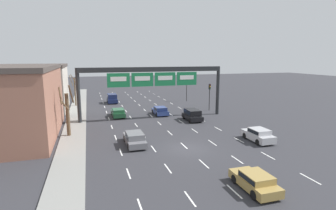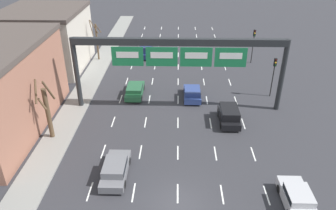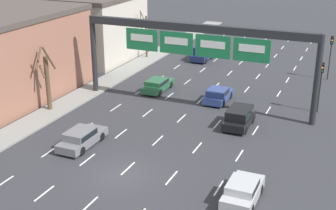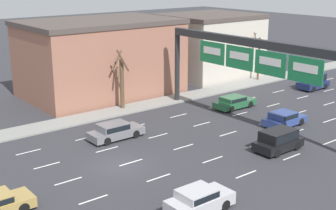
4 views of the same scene
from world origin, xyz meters
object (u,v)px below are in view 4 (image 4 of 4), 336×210
(car_blue, at_px, (284,118))
(tree_bare_second, at_px, (258,56))
(tree_bare_closest, at_px, (121,80))
(car_green, at_px, (234,102))
(car_silver, at_px, (199,200))
(suv_black, at_px, (278,139))
(car_grey, at_px, (115,130))
(sign_gantry, at_px, (257,57))
(suv_navy, at_px, (313,81))

(car_blue, xyz_separation_m, tree_bare_second, (-13.41, 11.87, 2.50))
(tree_bare_closest, bearing_deg, car_green, 53.31)
(tree_bare_closest, bearing_deg, car_silver, -21.52)
(suv_black, xyz_separation_m, tree_bare_second, (-16.91, 17.05, 2.27))
(car_grey, xyz_separation_m, car_green, (-0.15, 14.24, -0.07))
(car_grey, bearing_deg, suv_black, 40.10)
(sign_gantry, relative_size, car_grey, 4.72)
(suv_navy, height_order, suv_black, suv_navy)
(car_silver, distance_m, tree_bare_closest, 21.81)
(suv_navy, bearing_deg, car_silver, -66.21)
(car_silver, height_order, tree_bare_second, tree_bare_second)
(car_grey, bearing_deg, tree_bare_closest, 142.87)
(car_grey, relative_size, car_green, 1.03)
(car_grey, relative_size, tree_bare_closest, 0.78)
(car_green, bearing_deg, tree_bare_closest, -126.69)
(sign_gantry, distance_m, car_silver, 17.33)
(car_green, distance_m, car_blue, 6.71)
(car_silver, distance_m, car_grey, 13.59)
(sign_gantry, relative_size, car_blue, 5.29)
(sign_gantry, distance_m, suv_black, 7.95)
(sign_gantry, xyz_separation_m, car_green, (-5.06, 2.85, -5.57))
(car_silver, xyz_separation_m, car_green, (-13.45, 16.99, -0.09))
(car_blue, bearing_deg, car_green, 174.76)
(suv_black, bearing_deg, tree_bare_second, 134.77)
(suv_navy, xyz_separation_m, car_blue, (6.45, -13.61, -0.32))
(sign_gantry, height_order, car_blue, sign_gantry)
(car_grey, height_order, car_blue, car_grey)
(car_silver, bearing_deg, car_grey, 168.32)
(sign_gantry, bearing_deg, suv_navy, 106.96)
(tree_bare_closest, bearing_deg, car_blue, 32.13)
(car_silver, height_order, car_blue, car_silver)
(car_silver, xyz_separation_m, tree_bare_second, (-20.18, 28.24, 2.42))
(suv_navy, distance_m, car_green, 13.00)
(car_green, xyz_separation_m, tree_bare_second, (-6.73, 11.25, 2.52))
(tree_bare_closest, bearing_deg, car_grey, -37.13)
(suv_black, bearing_deg, tree_bare_closest, -169.15)
(car_silver, distance_m, car_blue, 17.72)
(car_silver, relative_size, car_green, 0.90)
(tree_bare_second, bearing_deg, car_silver, -54.45)
(car_silver, relative_size, suv_black, 1.01)
(car_blue, bearing_deg, car_grey, -115.60)
(car_silver, height_order, car_grey, car_silver)
(car_grey, height_order, tree_bare_second, tree_bare_second)
(car_silver, distance_m, tree_bare_second, 34.80)
(car_blue, bearing_deg, tree_bare_closest, -147.87)
(suv_navy, relative_size, car_green, 0.88)
(sign_gantry, distance_m, tree_bare_second, 18.64)
(car_green, bearing_deg, car_grey, -89.41)
(car_blue, relative_size, tree_bare_second, 0.69)
(sign_gantry, xyz_separation_m, suv_black, (5.11, -2.94, -5.33))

